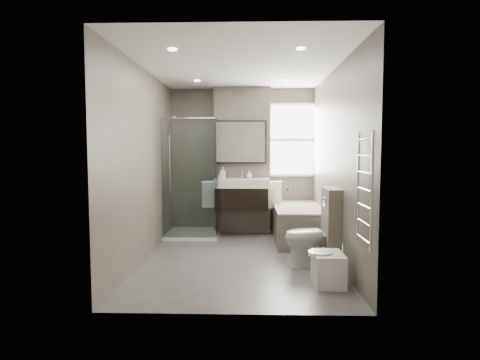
{
  "coord_description": "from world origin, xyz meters",
  "views": [
    {
      "loc": [
        0.17,
        -5.45,
        1.5
      ],
      "look_at": [
        0.01,
        0.15,
        1.07
      ],
      "focal_mm": 30.0,
      "sensor_mm": 36.0,
      "label": 1
    }
  ],
  "objects_px": {
    "vanity": "(242,194)",
    "toilet": "(313,236)",
    "bidet": "(328,268)",
    "bathtub": "(297,222)"
  },
  "relations": [
    {
      "from": "toilet",
      "to": "vanity",
      "type": "bearing_deg",
      "value": -162.51
    },
    {
      "from": "bathtub",
      "to": "vanity",
      "type": "bearing_deg",
      "value": 160.63
    },
    {
      "from": "vanity",
      "to": "toilet",
      "type": "height_order",
      "value": "vanity"
    },
    {
      "from": "bidet",
      "to": "toilet",
      "type": "bearing_deg",
      "value": 93.39
    },
    {
      "from": "bathtub",
      "to": "toilet",
      "type": "distance_m",
      "value": 1.41
    },
    {
      "from": "vanity",
      "to": "toilet",
      "type": "xyz_separation_m",
      "value": [
        0.97,
        -1.73,
        -0.36
      ]
    },
    {
      "from": "vanity",
      "to": "bidet",
      "type": "distance_m",
      "value": 2.75
    },
    {
      "from": "bathtub",
      "to": "toilet",
      "type": "height_order",
      "value": "toilet"
    },
    {
      "from": "vanity",
      "to": "bathtub",
      "type": "distance_m",
      "value": 1.07
    },
    {
      "from": "vanity",
      "to": "toilet",
      "type": "relative_size",
      "value": 1.25
    }
  ]
}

